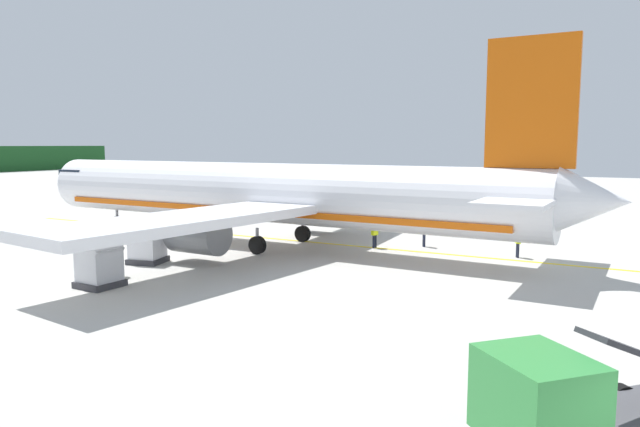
{
  "coord_description": "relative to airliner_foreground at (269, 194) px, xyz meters",
  "views": [
    {
      "loc": [
        -10.31,
        1.31,
        6.58
      ],
      "look_at": [
        19.34,
        17.24,
        2.59
      ],
      "focal_mm": 32.73,
      "sensor_mm": 36.0,
      "label": 1
    }
  ],
  "objects": [
    {
      "name": "crew_loader_left",
      "position": [
        3.69,
        -14.88,
        -2.38
      ],
      "size": [
        0.58,
        0.4,
        1.71
      ],
      "color": "#191E33",
      "rests_on": "ground"
    },
    {
      "name": "crew_loader_right",
      "position": [
        -10.9,
        1.84,
        -2.44
      ],
      "size": [
        0.6,
        0.37,
        1.62
      ],
      "color": "#191E33",
      "rests_on": "ground"
    },
    {
      "name": "crew_marshaller",
      "position": [
        2.66,
        -6.26,
        -2.39
      ],
      "size": [
        0.59,
        0.38,
        1.69
      ],
      "color": "#191E33",
      "rests_on": "ground"
    },
    {
      "name": "cargo_container_near",
      "position": [
        -7.66,
        3.09,
        -2.41
      ],
      "size": [
        2.15,
        2.15,
        2.07
      ],
      "color": "#333338",
      "rests_on": "ground"
    },
    {
      "name": "cargo_container_mid",
      "position": [
        -12.86,
        0.95,
        -2.39
      ],
      "size": [
        1.83,
        1.83,
        2.12
      ],
      "color": "#333338",
      "rests_on": "ground"
    },
    {
      "name": "apron_guide_line",
      "position": [
        2.73,
        -4.43,
        -3.39
      ],
      "size": [
        0.3,
        60.0,
        0.01
      ],
      "primitive_type": "cube",
      "color": "yellow",
      "rests_on": "ground"
    },
    {
      "name": "service_truck_fuel",
      "position": [
        -18.54,
        -19.99,
        -2.23
      ],
      "size": [
        6.34,
        6.17,
        2.76
      ],
      "color": "#338C3F",
      "rests_on": "ground"
    },
    {
      "name": "crew_supervisor",
      "position": [
        4.61,
        -8.9,
        -2.35
      ],
      "size": [
        0.54,
        0.44,
        1.76
      ],
      "color": "#191E33",
      "rests_on": "ground"
    },
    {
      "name": "airliner_foreground",
      "position": [
        0.0,
        0.0,
        0.0
      ],
      "size": [
        34.68,
        41.68,
        11.9
      ],
      "color": "white",
      "rests_on": "ground"
    }
  ]
}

